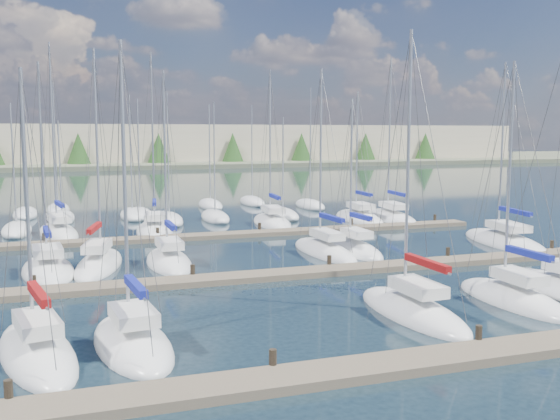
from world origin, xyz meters
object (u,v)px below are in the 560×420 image
object	(u,v)px
sailboat_k	(324,251)
sailboat_r	(391,217)
sailboat_j	(169,261)
sailboat_o	(155,230)
sailboat_p	(272,222)
sailboat_c	(132,343)
sailboat_d	(412,311)
sailboat_i	(99,264)
sailboat_n	(59,232)
sailboat_m	(504,242)
sailboat_e	(513,299)
sailboat_q	(359,218)
sailboat_h	(48,270)
sailboat_b	(37,352)
sailboat_l	(354,250)

from	to	relation	value
sailboat_k	sailboat_r	bearing A→B (deg)	44.98
sailboat_j	sailboat_o	world-z (taller)	sailboat_o
sailboat_p	sailboat_r	distance (m)	11.35
sailboat_c	sailboat_o	size ratio (longest dim) A/B	0.80
sailboat_d	sailboat_j	world-z (taller)	sailboat_d
sailboat_i	sailboat_n	world-z (taller)	sailboat_n
sailboat_m	sailboat_e	size ratio (longest dim) A/B	1.14
sailboat_p	sailboat_o	size ratio (longest dim) A/B	0.94
sailboat_m	sailboat_i	bearing A→B (deg)	-173.84
sailboat_i	sailboat_r	bearing A→B (deg)	39.01
sailboat_q	sailboat_i	bearing A→B (deg)	-146.70
sailboat_i	sailboat_h	size ratio (longest dim) A/B	1.08
sailboat_j	sailboat_p	size ratio (longest dim) A/B	0.88
sailboat_q	sailboat_b	world-z (taller)	sailboat_q
sailboat_m	sailboat_h	bearing A→B (deg)	-172.41
sailboat_l	sailboat_o	xyz separation A→B (m)	(-11.45, 12.91, 0.01)
sailboat_d	sailboat_r	size ratio (longest dim) A/B	0.84
sailboat_i	sailboat_d	bearing A→B (deg)	-36.27
sailboat_l	sailboat_d	size ratio (longest dim) A/B	0.84
sailboat_c	sailboat_m	xyz separation A→B (m)	(27.38, 13.73, -0.01)
sailboat_l	sailboat_k	bearing A→B (deg)	173.18
sailboat_n	sailboat_e	xyz separation A→B (m)	(20.43, -27.73, -0.01)
sailboat_l	sailboat_b	bearing A→B (deg)	-144.84
sailboat_b	sailboat_h	bearing A→B (deg)	78.74
sailboat_m	sailboat_o	distance (m)	26.67
sailboat_c	sailboat_n	size ratio (longest dim) A/B	0.77
sailboat_k	sailboat_o	distance (m)	15.81
sailboat_m	sailboat_k	distance (m)	13.66
sailboat_c	sailboat_l	size ratio (longest dim) A/B	1.10
sailboat_l	sailboat_r	size ratio (longest dim) A/B	0.70
sailboat_i	sailboat_l	world-z (taller)	sailboat_i
sailboat_j	sailboat_i	bearing A→B (deg)	172.81
sailboat_b	sailboat_c	bearing A→B (deg)	-12.37
sailboat_r	sailboat_o	bearing A→B (deg)	-172.96
sailboat_e	sailboat_q	bearing A→B (deg)	78.41
sailboat_m	sailboat_j	bearing A→B (deg)	-173.06
sailboat_i	sailboat_j	size ratio (longest dim) A/B	1.10
sailboat_p	sailboat_e	distance (m)	27.97
sailboat_q	sailboat_h	bearing A→B (deg)	-148.31
sailboat_d	sailboat_p	bearing A→B (deg)	83.02
sailboat_c	sailboat_k	world-z (taller)	sailboat_k
sailboat_e	sailboat_h	size ratio (longest dim) A/B	0.95
sailboat_l	sailboat_c	bearing A→B (deg)	-139.41
sailboat_l	sailboat_j	distance (m)	12.28
sailboat_e	sailboat_j	bearing A→B (deg)	135.06
sailboat_n	sailboat_k	distance (m)	21.69
sailboat_l	sailboat_k	size ratio (longest dim) A/B	0.85
sailboat_q	sailboat_j	bearing A→B (deg)	-140.87
sailboat_i	sailboat_q	size ratio (longest dim) A/B	1.09
sailboat_n	sailboat_b	bearing A→B (deg)	-99.90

